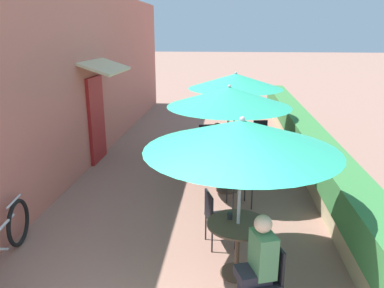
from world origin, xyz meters
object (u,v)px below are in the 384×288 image
Objects in this scene: seated_patron_near_left at (258,262)px; cafe_chair_mid_right at (244,180)px; patio_table_near at (238,237)px; patio_table_far at (234,134)px; patio_table_mid at (227,164)px; cafe_chair_far_left at (261,134)px; seated_patron_mid_left at (218,148)px; coffee_cup_near at (230,216)px; cafe_chair_near_left at (266,273)px; bicycle_leaning at (1,242)px; patio_umbrella_mid at (229,97)px; cafe_chair_mid_left at (213,155)px; coffee_cup_far at (233,126)px; cafe_chair_far_right at (206,137)px; patio_umbrella_near at (242,135)px; cafe_chair_near_right at (216,214)px; patio_umbrella_far at (236,81)px.

seated_patron_near_left is 1.44× the size of cafe_chair_mid_right.
patio_table_far is (-0.01, 5.18, 0.00)m from patio_table_near.
cafe_chair_far_left is at bearing 71.32° from patio_table_mid.
patio_table_mid is at bearing -2.71° from seated_patron_mid_left.
coffee_cup_near is at bearing 134.65° from patio_table_near.
seated_patron_near_left and seated_patron_mid_left have the same top height.
cafe_chair_near_left reaches higher than bicycle_leaning.
patio_table_far is (0.36, 1.68, -0.12)m from seated_patron_mid_left.
patio_umbrella_mid is 2.75× the size of cafe_chair_mid_left.
patio_table_mid is 9.07× the size of coffee_cup_far.
patio_table_far is 0.94× the size of cafe_chair_far_right.
seated_patron_mid_left reaches higher than bicycle_leaning.
cafe_chair_far_left is 1.50m from cafe_chair_far_right.
patio_umbrella_mid is (-0.47, 3.46, 1.42)m from cafe_chair_near_left.
cafe_chair_near_left is 1.00× the size of cafe_chair_far_left.
coffee_cup_far is (0.08, 4.99, 0.00)m from coffee_cup_near.
cafe_chair_mid_right is (-0.06, 2.81, -0.17)m from seated_patron_near_left.
patio_umbrella_near is 3.77m from cafe_chair_mid_left.
cafe_chair_near_left is 0.70× the size of seated_patron_near_left.
cafe_chair_near_right is at bearing -15.18° from cafe_chair_mid_left.
coffee_cup_near is 0.11× the size of patio_table_mid.
patio_umbrella_mid is (-0.05, 2.67, 1.13)m from coffee_cup_near.
patio_table_near is at bearing -86.70° from patio_umbrella_mid.
cafe_chair_far_right is (-0.73, 4.98, -1.42)m from patio_umbrella_near.
coffee_cup_near is 0.10× the size of cafe_chair_mid_left.
patio_table_near and patio_table_far have the same top height.
cafe_chair_mid_right is 3.40m from patio_umbrella_far.
patio_table_near is at bearing 157.49° from cafe_chair_mid_right.
seated_patron_mid_left is (-0.36, 3.50, 0.12)m from patio_table_near.
seated_patron_mid_left is at bearing 95.93° from patio_umbrella_near.
cafe_chair_far_right is at bearing -170.53° from coffee_cup_far.
coffee_cup_near is 0.07× the size of seated_patron_mid_left.
cafe_chair_mid_right and cafe_chair_far_left have the same top height.
patio_umbrella_near is at bearing -12.50° from seated_patron_mid_left.
patio_umbrella_mid is 2.75× the size of cafe_chair_far_left.
seated_patron_near_left reaches higher than cafe_chair_mid_left.
patio_umbrella_mid reaches higher than bicycle_leaning.
patio_table_mid is 0.75m from cafe_chair_mid_left.
seated_patron_near_left is (0.21, -0.72, 0.12)m from patio_table_near.
patio_umbrella_near is at bearing -91.18° from cafe_chair_far_right.
patio_umbrella_near is at bearing -10.71° from cafe_chair_mid_left.
seated_patron_near_left is at bearing -84.03° from patio_umbrella_mid.
cafe_chair_near_left is at bearing -82.24° from patio_umbrella_mid.
coffee_cup_near is at bearing 0.89° from cafe_chair_near_right.
cafe_chair_near_left reaches higher than patio_table_mid.
cafe_chair_mid_left is at bearing 48.65° from cafe_chair_far_left.
patio_umbrella_mid reaches higher than patio_table_far.
cafe_chair_near_right is 1.07× the size of patio_table_far.
cafe_chair_near_left is 0.94m from coffee_cup_near.
seated_patron_mid_left is at bearing -85.58° from cafe_chair_far_right.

